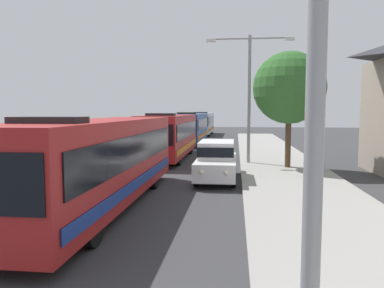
% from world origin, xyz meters
% --- Properties ---
extents(bus_lead, '(2.58, 12.15, 3.21)m').
position_xyz_m(bus_lead, '(-1.30, 13.79, 1.69)').
color(bus_lead, maroon).
rests_on(bus_lead, ground_plane).
extents(bus_second_in_line, '(2.58, 10.78, 3.21)m').
position_xyz_m(bus_second_in_line, '(-1.30, 27.38, 1.69)').
color(bus_second_in_line, maroon).
rests_on(bus_second_in_line, ground_plane).
extents(bus_middle, '(2.58, 11.55, 3.21)m').
position_xyz_m(bus_middle, '(-1.30, 39.97, 1.69)').
color(bus_middle, '#284C8C').
rests_on(bus_middle, ground_plane).
extents(bus_fourth_in_line, '(2.58, 10.55, 3.21)m').
position_xyz_m(bus_fourth_in_line, '(-1.30, 53.60, 1.69)').
color(bus_fourth_in_line, silver).
rests_on(bus_fourth_in_line, ground_plane).
extents(white_suv, '(1.86, 5.06, 1.90)m').
position_xyz_m(white_suv, '(2.40, 19.38, 1.03)').
color(white_suv, white).
rests_on(white_suv, ground_plane).
extents(box_truck_oncoming, '(2.35, 8.08, 3.15)m').
position_xyz_m(box_truck_oncoming, '(-4.60, 62.71, 1.71)').
color(box_truck_oncoming, navy).
rests_on(box_truck_oncoming, ground_plane).
extents(streetlamp_mid, '(5.27, 0.28, 7.79)m').
position_xyz_m(streetlamp_mid, '(4.10, 24.89, 4.91)').
color(streetlamp_mid, gray).
rests_on(streetlamp_mid, sidewalk).
extents(roadside_tree, '(4.07, 4.07, 6.53)m').
position_xyz_m(roadside_tree, '(6.27, 23.18, 4.64)').
color(roadside_tree, '#4C3823').
rests_on(roadside_tree, sidewalk).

